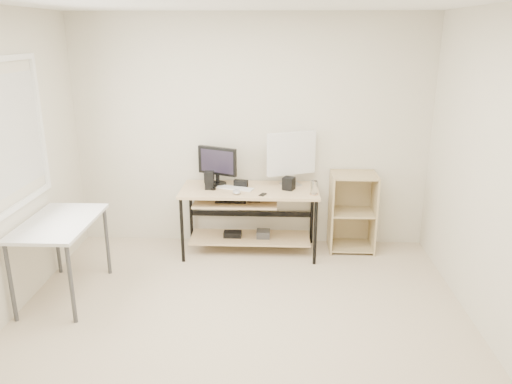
{
  "coord_description": "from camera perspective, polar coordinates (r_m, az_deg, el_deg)",
  "views": [
    {
      "loc": [
        0.29,
        -3.54,
        2.38
      ],
      "look_at": [
        0.09,
        1.3,
        0.83
      ],
      "focal_mm": 35.0,
      "sensor_mm": 36.0,
      "label": 1
    }
  ],
  "objects": [
    {
      "name": "room",
      "position": [
        3.76,
        -4.22,
        1.32
      ],
      "size": [
        4.01,
        4.01,
        2.62
      ],
      "color": "beige",
      "rests_on": "ground"
    },
    {
      "name": "desk",
      "position": [
        5.52,
        -0.99,
        -1.71
      ],
      "size": [
        1.5,
        0.65,
        0.75
      ],
      "color": "#D2B585",
      "rests_on": "ground"
    },
    {
      "name": "side_table",
      "position": [
        4.89,
        -21.56,
        -3.98
      ],
      "size": [
        0.6,
        1.0,
        0.75
      ],
      "color": "silver",
      "rests_on": "ground"
    },
    {
      "name": "shelf_unit",
      "position": [
        5.76,
        10.88,
        -2.12
      ],
      "size": [
        0.5,
        0.4,
        0.9
      ],
      "color": "tan",
      "rests_on": "ground"
    },
    {
      "name": "black_monitor",
      "position": [
        5.56,
        -4.45,
        3.29
      ],
      "size": [
        0.45,
        0.23,
        0.43
      ],
      "rotation": [
        0.0,
        0.0,
        -0.42
      ],
      "color": "black",
      "rests_on": "desk"
    },
    {
      "name": "white_imac",
      "position": [
        5.5,
        4.07,
        4.23
      ],
      "size": [
        0.54,
        0.27,
        0.6
      ],
      "rotation": [
        0.0,
        0.0,
        0.4
      ],
      "color": "silver",
      "rests_on": "desk"
    },
    {
      "name": "keyboard",
      "position": [
        5.46,
        -2.39,
        0.45
      ],
      "size": [
        0.42,
        0.23,
        0.01
      ],
      "primitive_type": "cube",
      "rotation": [
        0.0,
        0.0,
        -0.32
      ],
      "color": "silver",
      "rests_on": "desk"
    },
    {
      "name": "mouse",
      "position": [
        5.28,
        -2.24,
        0.01
      ],
      "size": [
        0.11,
        0.14,
        0.04
      ],
      "primitive_type": "ellipsoid",
      "rotation": [
        0.0,
        0.0,
        0.23
      ],
      "color": "#BBBBC0",
      "rests_on": "desk"
    },
    {
      "name": "center_speaker",
      "position": [
        5.51,
        -1.74,
        0.97
      ],
      "size": [
        0.16,
        0.1,
        0.08
      ],
      "primitive_type": "cube",
      "rotation": [
        0.0,
        0.0,
        -0.2
      ],
      "color": "black",
      "rests_on": "desk"
    },
    {
      "name": "speaker_left",
      "position": [
        5.43,
        -5.36,
        1.38
      ],
      "size": [
        0.1,
        0.1,
        0.2
      ],
      "rotation": [
        0.0,
        0.0,
        -0.03
      ],
      "color": "black",
      "rests_on": "desk"
    },
    {
      "name": "speaker_right",
      "position": [
        5.42,
        3.76,
        0.98
      ],
      "size": [
        0.15,
        0.15,
        0.14
      ],
      "primitive_type": "cube",
      "rotation": [
        0.0,
        0.0,
        -0.42
      ],
      "color": "black",
      "rests_on": "desk"
    },
    {
      "name": "audio_controller",
      "position": [
        5.58,
        -5.24,
        1.53
      ],
      "size": [
        0.08,
        0.06,
        0.15
      ],
      "primitive_type": "cube",
      "rotation": [
        0.0,
        0.0,
        -0.2
      ],
      "color": "black",
      "rests_on": "desk"
    },
    {
      "name": "volume_puck",
      "position": [
        5.43,
        -4.92,
        0.39
      ],
      "size": [
        0.07,
        0.07,
        0.03
      ],
      "primitive_type": "cylinder",
      "rotation": [
        0.0,
        0.0,
        -0.22
      ],
      "color": "black",
      "rests_on": "desk"
    },
    {
      "name": "smartphone",
      "position": [
        5.25,
        0.78,
        -0.29
      ],
      "size": [
        0.09,
        0.11,
        0.01
      ],
      "primitive_type": "cube",
      "rotation": [
        0.0,
        0.0,
        -0.41
      ],
      "color": "black",
      "rests_on": "desk"
    },
    {
      "name": "coaster",
      "position": [
        5.3,
        6.62,
        -0.23
      ],
      "size": [
        0.12,
        0.12,
        0.01
      ],
      "primitive_type": "cylinder",
      "rotation": [
        0.0,
        0.0,
        -0.35
      ],
      "color": "#A26F49",
      "rests_on": "desk"
    },
    {
      "name": "drinking_glass",
      "position": [
        5.28,
        6.65,
        0.53
      ],
      "size": [
        0.09,
        0.09,
        0.14
      ],
      "primitive_type": "cylinder",
      "rotation": [
        0.0,
        0.0,
        -0.35
      ],
      "color": "white",
      "rests_on": "coaster"
    }
  ]
}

